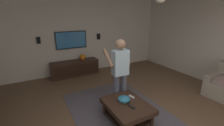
% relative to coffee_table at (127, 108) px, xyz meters
% --- Properties ---
extents(wall_back_tv, '(0.10, 7.02, 2.79)m').
position_rel_coffee_table_xyz_m(wall_back_tv, '(3.37, -0.03, 1.10)').
color(wall_back_tv, silver).
rests_on(wall_back_tv, ground).
extents(area_rug, '(3.03, 1.99, 0.01)m').
position_rel_coffee_table_xyz_m(area_rug, '(0.20, 0.00, -0.29)').
color(area_rug, '#514C56').
rests_on(area_rug, ground).
extents(coffee_table, '(1.00, 0.80, 0.40)m').
position_rel_coffee_table_xyz_m(coffee_table, '(0.00, 0.00, 0.00)').
color(coffee_table, '#332116').
rests_on(coffee_table, ground).
extents(media_console, '(0.45, 1.70, 0.55)m').
position_rel_coffee_table_xyz_m(media_console, '(3.04, 0.25, -0.02)').
color(media_console, '#332116').
rests_on(media_console, ground).
extents(tv, '(0.05, 1.11, 0.62)m').
position_rel_coffee_table_xyz_m(tv, '(3.28, 0.25, 0.99)').
color(tv, black).
extents(person_standing, '(0.55, 0.55, 1.64)m').
position_rel_coffee_table_xyz_m(person_standing, '(0.57, -0.16, 0.64)').
color(person_standing, '#4C5166').
rests_on(person_standing, ground).
extents(bowl, '(0.26, 0.26, 0.12)m').
position_rel_coffee_table_xyz_m(bowl, '(0.10, 0.02, 0.16)').
color(bowl, teal).
rests_on(bowl, coffee_table).
extents(remote_white, '(0.15, 0.06, 0.02)m').
position_rel_coffee_table_xyz_m(remote_white, '(0.17, -0.23, 0.12)').
color(remote_white, white).
rests_on(remote_white, coffee_table).
extents(remote_black, '(0.15, 0.05, 0.02)m').
position_rel_coffee_table_xyz_m(remote_black, '(-0.15, -0.01, 0.12)').
color(remote_black, black).
rests_on(remote_black, coffee_table).
extents(remote_grey, '(0.15, 0.12, 0.02)m').
position_rel_coffee_table_xyz_m(remote_grey, '(0.06, 0.08, 0.12)').
color(remote_grey, slate).
rests_on(remote_grey, coffee_table).
extents(vase_round, '(0.22, 0.22, 0.22)m').
position_rel_coffee_table_xyz_m(vase_round, '(3.01, -0.05, 0.36)').
color(vase_round, orange).
rests_on(vase_round, media_console).
extents(wall_speaker_left, '(0.06, 0.12, 0.22)m').
position_rel_coffee_table_xyz_m(wall_speaker_left, '(3.29, -0.83, 1.04)').
color(wall_speaker_left, black).
extents(wall_speaker_right, '(0.06, 0.12, 0.22)m').
position_rel_coffee_table_xyz_m(wall_speaker_right, '(3.29, 1.32, 1.05)').
color(wall_speaker_right, black).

